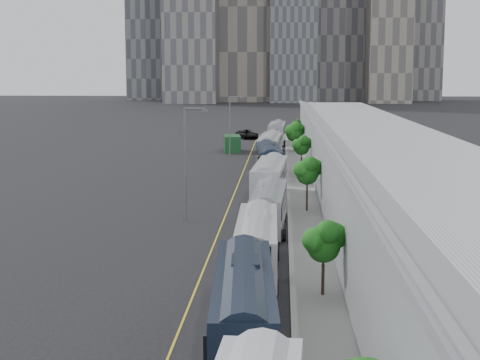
# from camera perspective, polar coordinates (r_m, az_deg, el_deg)

# --- Properties ---
(sidewalk) EXTENTS (10.00, 170.00, 0.12)m
(sidewalk) POSITION_cam_1_polar(r_m,az_deg,el_deg) (68.37, 7.89, -2.29)
(sidewalk) COLOR gray
(sidewalk) RESTS_ON ground
(lane_line) EXTENTS (0.12, 160.00, 0.02)m
(lane_line) POSITION_cam_1_polar(r_m,az_deg,el_deg) (68.34, -0.93, -2.26)
(lane_line) COLOR gold
(lane_line) RESTS_ON ground
(depot) EXTENTS (12.45, 160.40, 7.20)m
(depot) POSITION_cam_1_polar(r_m,az_deg,el_deg) (68.27, 11.29, 0.55)
(depot) COLOR gray
(depot) RESTS_ON ground
(bus_1) EXTENTS (3.37, 13.41, 3.89)m
(bus_1) POSITION_cam_1_polar(r_m,az_deg,el_deg) (33.84, 0.30, -10.45)
(bus_1) COLOR black
(bus_1) RESTS_ON ground
(bus_2) EXTENTS (2.81, 12.58, 3.67)m
(bus_2) POSITION_cam_1_polar(r_m,az_deg,el_deg) (46.30, 1.31, -5.42)
(bus_2) COLOR #B9B9BB
(bus_2) RESTS_ON ground
(bus_3) EXTENTS (2.92, 12.17, 3.53)m
(bus_3) POSITION_cam_1_polar(r_m,az_deg,el_deg) (59.44, 2.28, -2.41)
(bus_3) COLOR gray
(bus_3) RESTS_ON ground
(bus_4) EXTENTS (3.53, 13.92, 4.03)m
(bus_4) POSITION_cam_1_polar(r_m,az_deg,el_deg) (73.12, 2.33, -0.23)
(bus_4) COLOR #B7BBC2
(bus_4) RESTS_ON ground
(bus_5) EXTENTS (3.58, 13.57, 3.92)m
(bus_5) POSITION_cam_1_polar(r_m,az_deg,el_deg) (89.98, 2.24, 1.34)
(bus_5) COLOR #162133
(bus_5) RESTS_ON ground
(bus_6) EXTENTS (3.47, 13.98, 4.05)m
(bus_6) POSITION_cam_1_polar(r_m,az_deg,el_deg) (104.06, 2.34, 2.31)
(bus_6) COLOR #BDBDBF
(bus_6) RESTS_ON ground
(bus_7) EXTENTS (3.53, 12.16, 3.50)m
(bus_7) POSITION_cam_1_polar(r_m,az_deg,el_deg) (116.12, 2.38, 2.82)
(bus_7) COLOR slate
(bus_7) RESTS_ON ground
(bus_8) EXTENTS (3.16, 13.62, 3.96)m
(bus_8) POSITION_cam_1_polar(r_m,az_deg,el_deg) (131.77, 2.89, 3.55)
(bus_8) COLOR #9799A0
(bus_8) RESTS_ON ground
(tree_1) EXTENTS (1.92, 1.92, 4.20)m
(tree_1) POSITION_cam_1_polar(r_m,az_deg,el_deg) (41.47, 6.50, -4.73)
(tree_1) COLOR black
(tree_1) RESTS_ON ground
(tree_2) EXTENTS (2.08, 2.08, 4.88)m
(tree_2) POSITION_cam_1_polar(r_m,az_deg,el_deg) (66.73, 5.24, 0.76)
(tree_2) COLOR black
(tree_2) RESTS_ON ground
(tree_3) EXTENTS (1.89, 1.89, 4.70)m
(tree_3) POSITION_cam_1_polar(r_m,az_deg,el_deg) (90.68, 4.80, 2.69)
(tree_3) COLOR black
(tree_3) RESTS_ON ground
(tree_4) EXTENTS (2.79, 2.79, 4.84)m
(tree_4) POSITION_cam_1_polar(r_m,az_deg,el_deg) (118.15, 4.25, 3.85)
(tree_4) COLOR black
(tree_4) RESTS_ON ground
(tree_5) EXTENTS (1.18, 1.18, 3.44)m
(tree_5) POSITION_cam_1_polar(r_m,az_deg,el_deg) (140.18, 4.43, 4.27)
(tree_5) COLOR black
(tree_5) RESTS_ON ground
(street_lamp_near) EXTENTS (2.04, 0.22, 9.68)m
(street_lamp_near) POSITION_cam_1_polar(r_m,az_deg,el_deg) (62.27, -4.11, 1.83)
(street_lamp_near) COLOR #59595E
(street_lamp_near) RESTS_ON ground
(street_lamp_far) EXTENTS (2.04, 0.22, 9.16)m
(street_lamp_far) POSITION_cam_1_polar(r_m,az_deg,el_deg) (110.58, -0.70, 4.52)
(street_lamp_far) COLOR #59595E
(street_lamp_far) RESTS_ON ground
(shipping_container) EXTENTS (3.17, 6.31, 2.62)m
(shipping_container) POSITION_cam_1_polar(r_m,az_deg,el_deg) (118.22, -0.61, 2.84)
(shipping_container) COLOR #123C1C
(shipping_container) RESTS_ON ground
(suv) EXTENTS (5.24, 6.90, 1.74)m
(suv) POSITION_cam_1_polar(r_m,az_deg,el_deg) (142.06, 0.56, 3.58)
(suv) COLOR black
(suv) RESTS_ON ground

